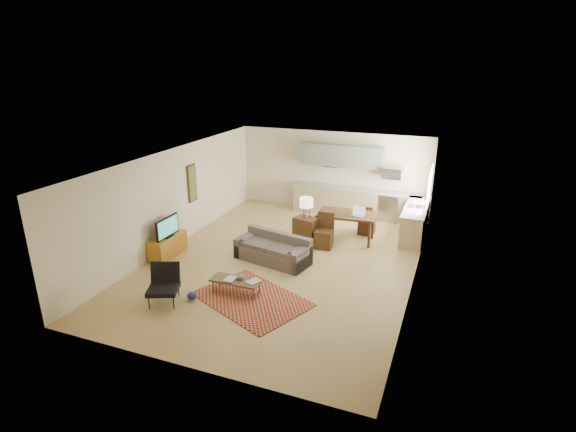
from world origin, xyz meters
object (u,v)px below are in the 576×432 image
at_px(armchair, 163,286).
at_px(dining_table, 346,227).
at_px(sofa, 272,249).
at_px(console_table, 306,231).
at_px(coffee_table, 236,286).
at_px(tv_credenza, 168,246).

distance_m(armchair, dining_table, 5.57).
bearing_deg(sofa, console_table, 86.30).
height_order(armchair, console_table, armchair).
relative_size(coffee_table, dining_table, 0.70).
bearing_deg(tv_credenza, armchair, -56.54).
relative_size(sofa, dining_table, 1.26).
bearing_deg(armchair, dining_table, 37.67).
distance_m(armchair, tv_credenza, 2.49).
xyz_separation_m(armchair, console_table, (1.76, 4.21, -0.03)).
relative_size(sofa, console_table, 2.68).
bearing_deg(tv_credenza, dining_table, 33.59).
relative_size(coffee_table, tv_credenza, 0.96).
bearing_deg(coffee_table, dining_table, 68.25).
bearing_deg(dining_table, tv_credenza, -149.42).
bearing_deg(sofa, dining_table, 67.52).
xyz_separation_m(sofa, tv_credenza, (-2.73, -0.69, -0.08)).
xyz_separation_m(armchair, dining_table, (2.78, 4.83, -0.00)).
relative_size(tv_credenza, dining_table, 0.73).
bearing_deg(dining_table, armchair, -122.89).
relative_size(tv_credenza, console_table, 1.55).
distance_m(armchair, console_table, 4.56).
xyz_separation_m(coffee_table, console_table, (0.51, 3.28, 0.21)).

